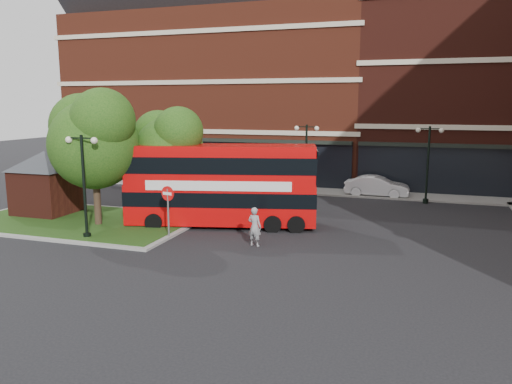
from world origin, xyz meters
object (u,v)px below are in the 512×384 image
(car_silver, at_px, (251,180))
(bus, at_px, (221,180))
(car_white, at_px, (377,186))
(woman, at_px, (255,227))

(car_silver, bearing_deg, bus, -164.96)
(car_white, bearing_deg, bus, 149.43)
(bus, relative_size, car_white, 2.31)
(woman, relative_size, car_white, 0.41)
(woman, height_order, car_silver, woman)
(bus, distance_m, woman, 4.48)
(woman, distance_m, car_silver, 14.87)
(bus, relative_size, woman, 5.61)
(bus, distance_m, car_white, 13.48)
(bus, xyz_separation_m, car_white, (7.11, 11.31, -1.76))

